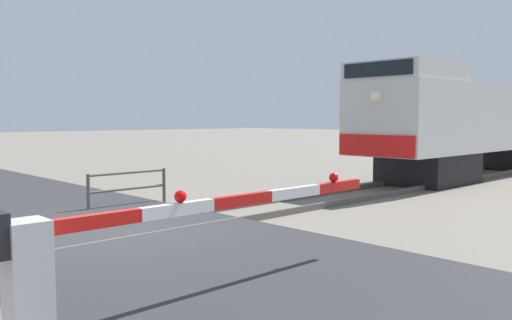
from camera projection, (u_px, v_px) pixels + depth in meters
ground_plane at (110, 238)px, 9.74m from camera, size 160.00×160.00×0.00m
rail_track_left at (92, 228)px, 10.25m from camera, size 0.08×80.00×0.15m
rail_track_right at (130, 240)px, 9.22m from camera, size 0.08×80.00×0.15m
road_surface at (110, 234)px, 9.73m from camera, size 36.00×5.11×0.15m
locomotive at (477, 123)px, 20.25m from camera, size 2.72×14.41×3.91m
crossing_gate at (93, 255)px, 5.14m from camera, size 0.36×5.52×1.41m
guard_railing at (128, 185)px, 12.57m from camera, size 0.08×2.11×0.95m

